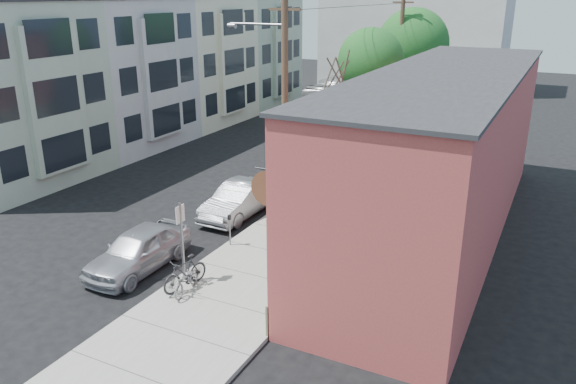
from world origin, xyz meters
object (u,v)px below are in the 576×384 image
at_px(tree_leafy_far, 413,44).
at_px(car_1, 239,200).
at_px(car_2, 290,171).
at_px(utility_pole_near, 284,93).
at_px(car_3, 329,147).
at_px(parking_meter_near, 230,225).
at_px(patron_grey, 338,224).
at_px(patio_chair_a, 297,280).
at_px(sign_post, 182,234).
at_px(car_0, 138,250).
at_px(patio_chair_b, 280,295).
at_px(tree_leafy_mid, 370,61).
at_px(patron_green, 294,268).
at_px(car_4, 356,127).
at_px(bus, 344,97).
at_px(tree_bare, 333,135).
at_px(cyclist, 288,216).
at_px(parked_bike_b, 187,280).
at_px(parked_bike_a, 185,273).
at_px(parking_meter_far, 329,160).

xyz_separation_m(tree_leafy_far, car_1, (-2.00, -20.33, -5.18)).
relative_size(car_1, car_2, 1.00).
bearing_deg(utility_pole_near, car_3, 100.04).
xyz_separation_m(parking_meter_near, car_2, (-1.45, 8.11, -0.33)).
xyz_separation_m(tree_leafy_far, patron_grey, (3.08, -21.29, -5.03)).
relative_size(parking_meter_near, patron_grey, 0.83).
bearing_deg(car_2, patron_grey, -54.75).
bearing_deg(car_1, patio_chair_a, -43.12).
bearing_deg(sign_post, car_0, 175.74).
height_order(utility_pole_near, car_2, utility_pole_near).
height_order(patio_chair_b, patron_grey, patron_grey).
bearing_deg(patio_chair_a, sign_post, -169.17).
xyz_separation_m(tree_leafy_mid, patron_green, (3.28, -16.52, -4.63)).
xyz_separation_m(car_4, bus, (-3.22, 6.03, 0.81)).
height_order(sign_post, patio_chair_b, sign_post).
height_order(car_4, bus, bus).
distance_m(parking_meter_near, car_4, 18.63).
bearing_deg(tree_bare, bus, 109.18).
bearing_deg(cyclist, patron_green, 135.24).
distance_m(patio_chair_b, parked_bike_b, 3.21).
bearing_deg(tree_bare, car_2, -156.03).
height_order(car_0, car_1, car_0).
distance_m(tree_leafy_mid, car_2, 8.24).
relative_size(tree_bare, car_0, 1.10).
bearing_deg(parking_meter_near, car_2, 100.13).
relative_size(cyclist, parked_bike_a, 0.88).
xyz_separation_m(tree_bare, patron_grey, (3.08, -6.88, -1.71)).
height_order(sign_post, car_2, sign_post).
height_order(parking_meter_far, tree_bare, tree_bare).
bearing_deg(patio_chair_a, utility_pole_near, 116.70).
bearing_deg(parking_meter_far, parking_meter_near, -90.00).
relative_size(utility_pole_near, tree_bare, 2.04).
bearing_deg(patio_chair_b, parking_meter_far, 98.21).
bearing_deg(parking_meter_near, bus, 101.21).
height_order(parking_meter_near, patio_chair_b, parking_meter_near).
height_order(patron_green, car_3, patron_green).
bearing_deg(cyclist, bus, -57.71).
bearing_deg(patio_chair_a, parked_bike_b, -157.00).
bearing_deg(car_0, patron_grey, 41.42).
bearing_deg(cyclist, utility_pole_near, -42.83).
xyz_separation_m(patio_chair_b, parked_bike_b, (-3.17, -0.53, -0.03)).
height_order(parking_meter_near, patron_grey, patron_grey).
xyz_separation_m(utility_pole_near, car_0, (-2.13, -7.21, -4.65)).
height_order(car_3, bus, bus).
height_order(patio_chair_b, patron_green, patron_green).
bearing_deg(tree_leafy_far, tree_leafy_mid, -90.00).
bearing_deg(parking_meter_near, car_1, 115.16).
xyz_separation_m(parking_meter_far, parked_bike_a, (0.48, -13.42, -0.28)).
relative_size(parked_bike_a, bus, 0.16).
relative_size(utility_pole_near, patio_chair_a, 11.36).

